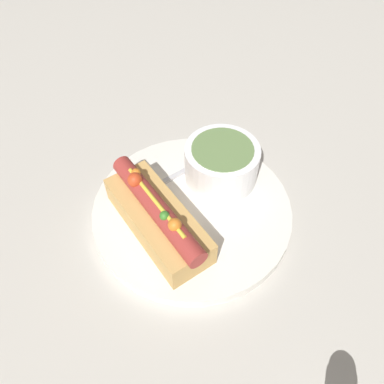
# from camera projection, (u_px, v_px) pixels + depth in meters

# --- Properties ---
(ground_plane) EXTENTS (4.00, 4.00, 0.00)m
(ground_plane) POSITION_uv_depth(u_px,v_px,m) (192.00, 214.00, 0.50)
(ground_plane) COLOR #BCB7AD
(dinner_plate) EXTENTS (0.26, 0.26, 0.02)m
(dinner_plate) POSITION_uv_depth(u_px,v_px,m) (192.00, 210.00, 0.50)
(dinner_plate) COLOR white
(dinner_plate) RESTS_ON ground_plane
(hot_dog) EXTENTS (0.17, 0.08, 0.07)m
(hot_dog) POSITION_uv_depth(u_px,v_px,m) (157.00, 217.00, 0.45)
(hot_dog) COLOR tan
(hot_dog) RESTS_ON dinner_plate
(soup_bowl) EXTENTS (0.10, 0.10, 0.05)m
(soup_bowl) POSITION_uv_depth(u_px,v_px,m) (222.00, 162.00, 0.50)
(soup_bowl) COLOR white
(soup_bowl) RESTS_ON dinner_plate
(spoon) EXTENTS (0.04, 0.14, 0.01)m
(spoon) POSITION_uv_depth(u_px,v_px,m) (200.00, 162.00, 0.54)
(spoon) COLOR #B7B7BC
(spoon) RESTS_ON dinner_plate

